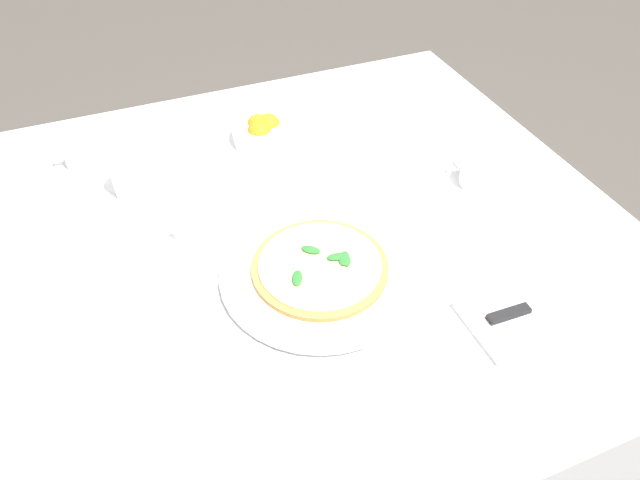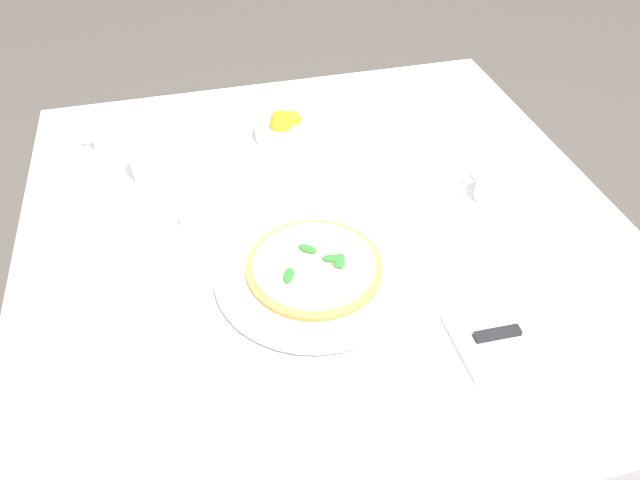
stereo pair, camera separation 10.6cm
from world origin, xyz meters
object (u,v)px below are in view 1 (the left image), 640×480
(water_glass_left_edge, at_px, (127,173))
(napkin_folded, at_px, (531,312))
(pizza, at_px, (320,266))
(coffee_cup_near_right, at_px, (478,176))
(coffee_cup_far_left, at_px, (83,157))
(dinner_knife, at_px, (535,306))
(citrus_bowl, at_px, (264,131))
(pizza_plate, at_px, (320,272))
(menu_card, at_px, (198,227))

(water_glass_left_edge, relative_size, napkin_folded, 0.53)
(pizza, bearing_deg, coffee_cup_near_right, 16.46)
(coffee_cup_far_left, xyz_separation_m, coffee_cup_near_right, (0.76, -0.38, 0.00))
(pizza, height_order, dinner_knife, pizza)
(citrus_bowl, bearing_deg, dinner_knife, -69.33)
(pizza_plate, distance_m, coffee_cup_far_left, 0.61)
(pizza, xyz_separation_m, citrus_bowl, (0.04, 0.45, 0.00))
(pizza, relative_size, dinner_knife, 1.24)
(pizza_plate, xyz_separation_m, coffee_cup_near_right, (0.40, 0.12, 0.02))
(water_glass_left_edge, height_order, menu_card, water_glass_left_edge)
(napkin_folded, xyz_separation_m, dinner_knife, (0.00, -0.00, 0.01))
(pizza, distance_m, coffee_cup_near_right, 0.42)
(coffee_cup_near_right, height_order, dinner_knife, coffee_cup_near_right)
(pizza_plate, distance_m, water_glass_left_edge, 0.46)
(pizza_plate, bearing_deg, water_glass_left_edge, 126.93)
(pizza_plate, relative_size, citrus_bowl, 2.37)
(coffee_cup_near_right, relative_size, citrus_bowl, 0.87)
(coffee_cup_far_left, relative_size, dinner_knife, 0.67)
(coffee_cup_far_left, bearing_deg, menu_card, -61.28)
(water_glass_left_edge, bearing_deg, citrus_bowl, 15.12)
(coffee_cup_near_right, height_order, menu_card, menu_card)
(pizza, relative_size, coffee_cup_near_right, 1.86)
(citrus_bowl, bearing_deg, water_glass_left_edge, -164.88)
(pizza_plate, xyz_separation_m, pizza, (0.00, 0.00, 0.01))
(pizza, bearing_deg, coffee_cup_far_left, 125.35)
(napkin_folded, height_order, citrus_bowl, citrus_bowl)
(coffee_cup_near_right, height_order, napkin_folded, coffee_cup_near_right)
(dinner_knife, distance_m, citrus_bowl, 0.71)
(pizza_plate, height_order, coffee_cup_far_left, coffee_cup_far_left)
(napkin_folded, distance_m, menu_card, 0.61)
(dinner_knife, bearing_deg, citrus_bowl, 112.24)
(pizza_plate, distance_m, citrus_bowl, 0.45)
(coffee_cup_far_left, distance_m, coffee_cup_near_right, 0.85)
(water_glass_left_edge, xyz_separation_m, napkin_folded, (0.56, -0.58, -0.04))
(coffee_cup_far_left, xyz_separation_m, napkin_folded, (0.65, -0.72, -0.02))
(water_glass_left_edge, distance_m, napkin_folded, 0.81)
(dinner_knife, bearing_deg, pizza_plate, 145.32)
(coffee_cup_far_left, xyz_separation_m, menu_card, (0.18, -0.33, 0.00))
(citrus_bowl, bearing_deg, coffee_cup_far_left, 172.60)
(citrus_bowl, xyz_separation_m, menu_card, (-0.22, -0.27, 0.00))
(coffee_cup_near_right, relative_size, dinner_knife, 0.67)
(napkin_folded, xyz_separation_m, menu_card, (-0.47, 0.39, 0.02))
(pizza_plate, xyz_separation_m, water_glass_left_edge, (-0.27, 0.36, 0.04))
(pizza, height_order, coffee_cup_far_left, coffee_cup_far_left)
(dinner_knife, bearing_deg, water_glass_left_edge, 135.97)
(coffee_cup_far_left, xyz_separation_m, citrus_bowl, (0.40, -0.05, 0.00))
(pizza_plate, distance_m, dinner_knife, 0.36)
(coffee_cup_far_left, bearing_deg, citrus_bowl, -7.40)
(pizza, relative_size, menu_card, 2.76)
(pizza, height_order, napkin_folded, pizza)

